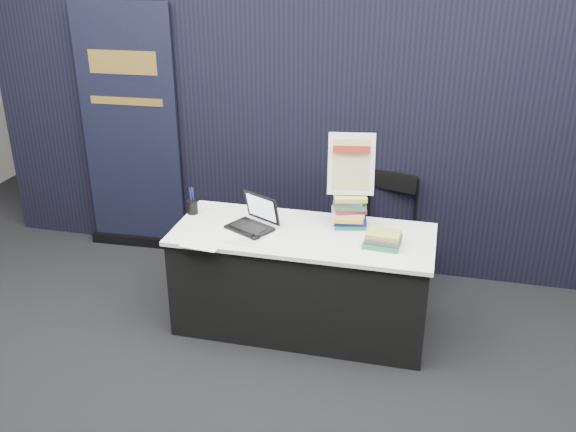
{
  "coord_description": "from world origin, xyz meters",
  "views": [
    {
      "loc": [
        0.85,
        -3.35,
        2.65
      ],
      "look_at": [
        -0.1,
        0.55,
        0.86
      ],
      "focal_mm": 40.0,
      "sensor_mm": 36.0,
      "label": 1
    }
  ],
  "objects_px": {
    "book_stack_tall": "(349,210)",
    "stacking_chair": "(389,225)",
    "display_table": "(302,280)",
    "laptop": "(251,220)",
    "pullup_banner": "(132,145)",
    "info_sign": "(351,165)",
    "book_stack_short": "(382,239)"
  },
  "relations": [
    {
      "from": "book_stack_tall",
      "to": "info_sign",
      "type": "bearing_deg",
      "value": 90.0
    },
    {
      "from": "pullup_banner",
      "to": "stacking_chair",
      "type": "distance_m",
      "value": 2.31
    },
    {
      "from": "book_stack_short",
      "to": "display_table",
      "type": "bearing_deg",
      "value": 172.31
    },
    {
      "from": "pullup_banner",
      "to": "stacking_chair",
      "type": "height_order",
      "value": "pullup_banner"
    },
    {
      "from": "pullup_banner",
      "to": "laptop",
      "type": "bearing_deg",
      "value": -37.26
    },
    {
      "from": "display_table",
      "to": "pullup_banner",
      "type": "bearing_deg",
      "value": 151.33
    },
    {
      "from": "display_table",
      "to": "pullup_banner",
      "type": "xyz_separation_m",
      "value": [
        -1.73,
        0.95,
        0.58
      ]
    },
    {
      "from": "book_stack_tall",
      "to": "display_table",
      "type": "bearing_deg",
      "value": -147.58
    },
    {
      "from": "pullup_banner",
      "to": "stacking_chair",
      "type": "bearing_deg",
      "value": -5.42
    },
    {
      "from": "display_table",
      "to": "info_sign",
      "type": "xyz_separation_m",
      "value": [
        0.29,
        0.21,
        0.82
      ]
    },
    {
      "from": "display_table",
      "to": "book_stack_tall",
      "type": "xyz_separation_m",
      "value": [
        0.29,
        0.18,
        0.49
      ]
    },
    {
      "from": "display_table",
      "to": "book_stack_short",
      "type": "height_order",
      "value": "book_stack_short"
    },
    {
      "from": "book_stack_tall",
      "to": "stacking_chair",
      "type": "distance_m",
      "value": 0.78
    },
    {
      "from": "book_stack_tall",
      "to": "info_sign",
      "type": "height_order",
      "value": "info_sign"
    },
    {
      "from": "laptop",
      "to": "book_stack_tall",
      "type": "xyz_separation_m",
      "value": [
        0.66,
        0.18,
        0.06
      ]
    },
    {
      "from": "laptop",
      "to": "stacking_chair",
      "type": "xyz_separation_m",
      "value": [
        0.9,
        0.83,
        -0.31
      ]
    },
    {
      "from": "laptop",
      "to": "book_stack_tall",
      "type": "relative_size",
      "value": 1.46
    },
    {
      "from": "book_stack_tall",
      "to": "stacking_chair",
      "type": "bearing_deg",
      "value": 69.26
    },
    {
      "from": "display_table",
      "to": "pullup_banner",
      "type": "relative_size",
      "value": 0.84
    },
    {
      "from": "laptop",
      "to": "book_stack_short",
      "type": "relative_size",
      "value": 1.59
    },
    {
      "from": "laptop",
      "to": "book_stack_short",
      "type": "bearing_deg",
      "value": 23.21
    },
    {
      "from": "laptop",
      "to": "book_stack_tall",
      "type": "height_order",
      "value": "book_stack_tall"
    },
    {
      "from": "book_stack_short",
      "to": "pullup_banner",
      "type": "distance_m",
      "value": 2.51
    },
    {
      "from": "book_stack_short",
      "to": "pullup_banner",
      "type": "bearing_deg",
      "value": 155.91
    },
    {
      "from": "stacking_chair",
      "to": "info_sign",
      "type": "bearing_deg",
      "value": -96.83
    },
    {
      "from": "display_table",
      "to": "laptop",
      "type": "xyz_separation_m",
      "value": [
        -0.37,
        -0.0,
        0.43
      ]
    },
    {
      "from": "laptop",
      "to": "info_sign",
      "type": "bearing_deg",
      "value": 45.8
    },
    {
      "from": "display_table",
      "to": "book_stack_short",
      "type": "distance_m",
      "value": 0.7
    },
    {
      "from": "display_table",
      "to": "laptop",
      "type": "relative_size",
      "value": 4.96
    },
    {
      "from": "book_stack_tall",
      "to": "pullup_banner",
      "type": "distance_m",
      "value": 2.16
    },
    {
      "from": "laptop",
      "to": "info_sign",
      "type": "xyz_separation_m",
      "value": [
        0.66,
        0.21,
        0.39
      ]
    },
    {
      "from": "book_stack_short",
      "to": "laptop",
      "type": "bearing_deg",
      "value": 175.48
    }
  ]
}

